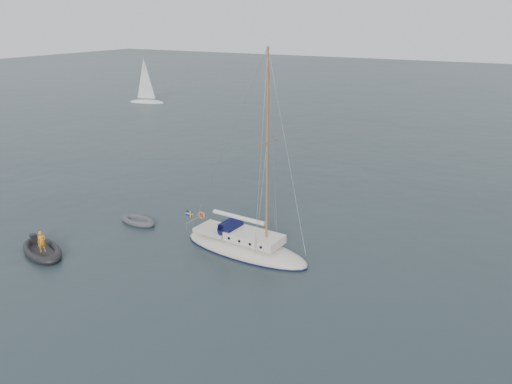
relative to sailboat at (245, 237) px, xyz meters
The scene contains 5 objects.
ground 2.67m from the sailboat, ahead, with size 300.00×300.00×0.00m, color black.
sailboat is the anchor object (origin of this frame).
dinghy 8.99m from the sailboat, behind, with size 2.97×1.34×0.43m.
rib 12.66m from the sailboat, 149.94° to the right, with size 4.21×1.92×1.58m.
distant_yacht_a 59.34m from the sailboat, 136.57° to the left, with size 6.11×3.26×8.10m.
Camera 1 is at (11.77, -24.12, 13.97)m, focal length 35.00 mm.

